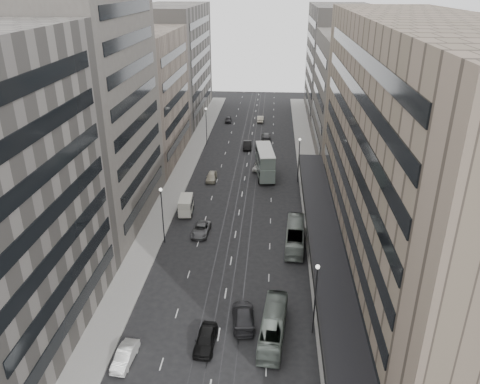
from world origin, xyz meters
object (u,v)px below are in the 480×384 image
(panel_van, at_px, (186,205))
(sedan_0, at_px, (206,339))
(bus_far, at_px, (295,236))
(double_decker, at_px, (265,162))
(sedan_1, at_px, (125,356))
(bus_near, at_px, (273,326))
(sedan_2, at_px, (201,230))

(panel_van, relative_size, sedan_0, 0.93)
(bus_far, xyz_separation_m, double_decker, (-4.76, 24.56, 1.49))
(panel_van, bearing_deg, bus_far, -30.23)
(sedan_1, bearing_deg, bus_near, 22.40)
(sedan_0, distance_m, sedan_1, 7.87)
(bus_far, bearing_deg, sedan_0, 68.46)
(bus_far, height_order, sedan_0, bus_far)
(bus_far, height_order, panel_van, bus_far)
(double_decker, relative_size, panel_van, 2.24)
(bus_far, distance_m, double_decker, 25.06)
(bus_far, relative_size, sedan_1, 2.35)
(double_decker, distance_m, panel_van, 20.26)
(sedan_0, bearing_deg, bus_far, 68.39)
(sedan_2, bearing_deg, sedan_0, -77.37)
(bus_near, xyz_separation_m, double_decker, (-1.92, 43.12, 1.56))
(bus_near, bearing_deg, panel_van, -57.32)
(sedan_0, bearing_deg, sedan_1, -156.68)
(bus_near, bearing_deg, sedan_2, -57.59)
(bus_far, bearing_deg, double_decker, -75.56)
(bus_near, relative_size, panel_van, 2.13)
(double_decker, bearing_deg, sedan_0, -103.24)
(panel_van, height_order, sedan_1, panel_van)
(bus_far, xyz_separation_m, panel_van, (-16.68, 8.23, 0.11))
(panel_van, bearing_deg, sedan_2, -65.73)
(sedan_2, bearing_deg, sedan_1, -95.07)
(double_decker, bearing_deg, bus_far, -86.21)
(bus_near, distance_m, double_decker, 43.20)
(bus_near, xyz_separation_m, bus_far, (2.85, 18.56, 0.07))
(sedan_1, bearing_deg, bus_far, 58.25)
(sedan_1, height_order, sedan_2, sedan_1)
(bus_near, xyz_separation_m, panel_van, (-13.83, 26.80, 0.18))
(sedan_1, bearing_deg, sedan_2, 86.44)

